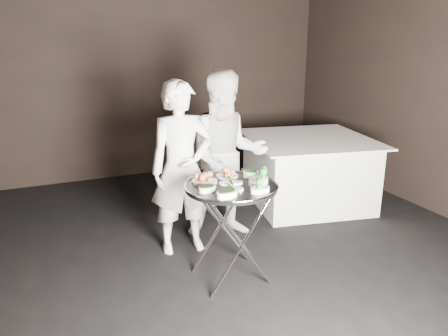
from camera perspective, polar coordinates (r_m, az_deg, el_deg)
name	(u,v)px	position (r m, az deg, el deg)	size (l,w,h in m)	color
floor	(222,299)	(3.67, -0.26, -16.76)	(6.00, 7.00, 0.05)	black
wall_back	(125,73)	(6.47, -12.81, 11.99)	(6.00, 0.05, 3.00)	black
tray_stand	(231,228)	(3.68, 0.93, -7.86)	(0.57, 0.48, 0.83)	silver
serving_tray	(231,186)	(3.54, 0.95, -2.41)	(0.77, 0.77, 0.04)	black
potato_plate_a	(205,179)	(3.60, -2.55, -1.39)	(0.21, 0.21, 0.08)	beige
potato_plate_b	(227,173)	(3.74, 0.40, -0.71)	(0.20, 0.20, 0.07)	beige
greens_bowl	(251,173)	(3.74, 3.51, -0.64)	(0.14, 0.14, 0.08)	white
asparagus_plate_a	(231,182)	(3.56, 0.91, -1.85)	(0.22, 0.16, 0.04)	white
asparagus_plate_b	(234,189)	(3.40, 1.25, -2.79)	(0.17, 0.09, 0.03)	white
spinach_bowl_a	(207,188)	(3.40, -2.19, -2.61)	(0.17, 0.14, 0.06)	white
spinach_bowl_b	(227,193)	(3.27, 0.39, -3.26)	(0.20, 0.15, 0.07)	white
broccoli_bowl_a	(258,179)	(3.58, 4.51, -1.50)	(0.23, 0.20, 0.08)	white
broccoli_bowl_b	(260,188)	(3.38, 4.73, -2.69)	(0.18, 0.14, 0.07)	white
serving_utensils	(230,176)	(3.59, 0.76, -1.12)	(0.58, 0.44, 0.01)	silver
waiter_left	(182,169)	(4.08, -5.52, -0.08)	(0.60, 0.39, 1.64)	white
waiter_right	(227,156)	(4.39, 0.37, 1.58)	(0.82, 0.64, 1.70)	white
dining_table	(307,170)	(5.48, 10.82, -0.32)	(1.45, 1.45, 0.83)	white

